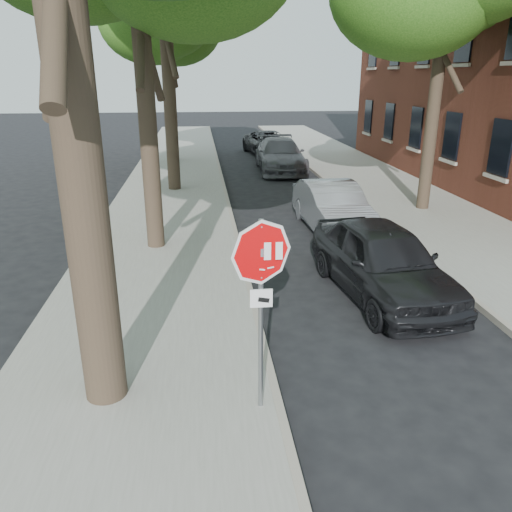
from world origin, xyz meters
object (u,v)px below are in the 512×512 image
Objects in this scene: car_a at (383,261)px; car_c at (280,155)px; car_d at (269,143)px; stop_sign at (261,281)px; tree_far at (166,11)px; car_b at (333,207)px.

car_a is 0.86× the size of car_c.
stop_sign is at bearing -105.79° from car_d.
tree_far is 1.79× the size of car_c.
tree_far is at bearing -166.25° from car_d.
car_d is at bearing 82.51° from car_a.
stop_sign is at bearing -84.54° from tree_far.
stop_sign is 0.59× the size of car_a.
stop_sign is 23.50m from car_d.
car_b is 0.89× the size of car_d.
car_a reaches higher than car_b.
stop_sign is 21.88m from tree_far.
tree_far is 15.34m from car_b.
stop_sign is at bearing -113.33° from car_b.
car_d is at bearing 89.72° from car_c.
tree_far is 2.09× the size of car_a.
car_b is 0.81× the size of car_c.
car_c is 1.09× the size of car_d.
tree_far is at bearing 99.35° from car_a.
car_b is (0.18, 4.65, -0.06)m from car_a.
stop_sign is 0.28× the size of tree_far.
tree_far is 2.20× the size of car_b.
car_d is (0.19, 15.00, -0.04)m from car_b.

